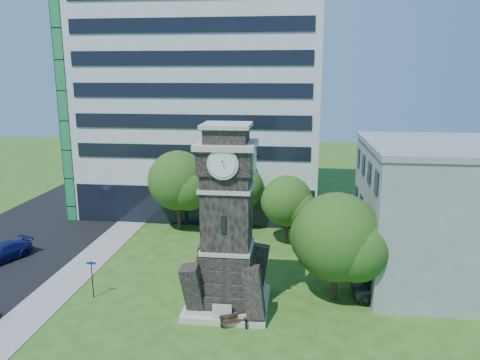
# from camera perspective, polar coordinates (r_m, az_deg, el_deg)

# --- Properties ---
(ground) EXTENTS (160.00, 160.00, 0.00)m
(ground) POSITION_cam_1_polar(r_m,az_deg,el_deg) (31.36, -7.71, -16.30)
(ground) COLOR #265217
(ground) RESTS_ON ground
(sidewalk) EXTENTS (3.00, 70.00, 0.06)m
(sidewalk) POSITION_cam_1_polar(r_m,az_deg,el_deg) (38.71, -19.82, -11.03)
(sidewalk) COLOR gray
(sidewalk) RESTS_ON ground
(clock_tower) EXTENTS (5.40, 5.40, 12.22)m
(clock_tower) POSITION_cam_1_polar(r_m,az_deg,el_deg) (30.42, -1.56, -6.21)
(clock_tower) COLOR beige
(clock_tower) RESTS_ON ground
(office_tall) EXTENTS (26.20, 15.11, 28.60)m
(office_tall) POSITION_cam_1_polar(r_m,az_deg,el_deg) (53.30, -4.58, 11.81)
(office_tall) COLOR silver
(office_tall) RESTS_ON ground
(office_low) EXTENTS (15.20, 12.20, 10.40)m
(office_low) POSITION_cam_1_polar(r_m,az_deg,el_deg) (38.06, 26.14, -3.73)
(office_low) COLOR #999C9E
(office_low) RESTS_ON ground
(car_street_north) EXTENTS (3.81, 5.44, 1.46)m
(car_street_north) POSITION_cam_1_polar(r_m,az_deg,el_deg) (43.80, -27.05, -7.90)
(car_street_north) COLOR #131656
(car_street_north) RESTS_ON ground
(car_east_lot) EXTENTS (5.73, 2.71, 1.58)m
(car_east_lot) POSITION_cam_1_polar(r_m,az_deg,el_deg) (34.57, 18.19, -12.49)
(car_east_lot) COLOR #47464B
(car_east_lot) RESTS_ON ground
(park_bench) EXTENTS (1.61, 0.43, 0.83)m
(park_bench) POSITION_cam_1_polar(r_m,az_deg,el_deg) (29.94, -0.83, -16.72)
(park_bench) COLOR black
(park_bench) RESTS_ON ground
(street_sign) EXTENTS (0.65, 0.07, 2.71)m
(street_sign) POSITION_cam_1_polar(r_m,az_deg,el_deg) (34.34, -17.60, -10.95)
(street_sign) COLOR black
(street_sign) RESTS_ON ground
(tree_nw) EXTENTS (6.44, 5.85, 7.94)m
(tree_nw) POSITION_cam_1_polar(r_m,az_deg,el_deg) (45.92, -7.45, -0.30)
(tree_nw) COLOR #332114
(tree_nw) RESTS_ON ground
(tree_nc) EXTENTS (6.35, 5.77, 7.72)m
(tree_nc) POSITION_cam_1_polar(r_m,az_deg,el_deg) (46.51, -1.04, -0.25)
(tree_nc) COLOR #332114
(tree_nc) RESTS_ON ground
(tree_ne) EXTENTS (5.06, 4.60, 6.32)m
(tree_ne) POSITION_cam_1_polar(r_m,az_deg,el_deg) (42.22, 5.83, -2.78)
(tree_ne) COLOR #332114
(tree_ne) RESTS_ON ground
(tree_east) EXTENTS (6.62, 6.02, 7.54)m
(tree_east) POSITION_cam_1_polar(r_m,az_deg,el_deg) (32.28, 11.84, -7.10)
(tree_east) COLOR #332114
(tree_east) RESTS_ON ground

